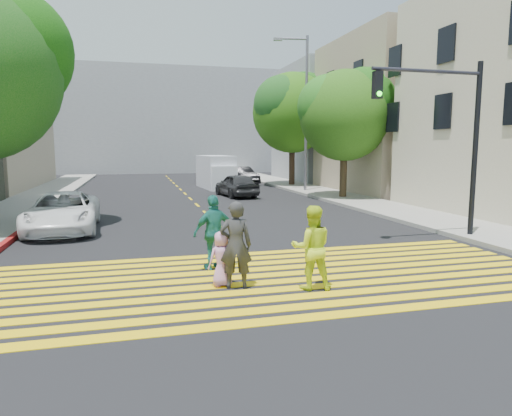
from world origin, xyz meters
name	(u,v)px	position (x,y,z in m)	size (l,w,h in m)	color
ground	(294,296)	(0.00, 0.00, 0.00)	(120.00, 120.00, 0.00)	black
sidewalk_left	(45,194)	(-8.50, 22.00, 0.07)	(3.00, 40.00, 0.15)	gray
sidewalk_right	(348,199)	(8.50, 15.00, 0.07)	(3.00, 60.00, 0.15)	gray
crosswalk	(275,278)	(0.00, 1.28, 0.01)	(13.40, 5.30, 0.01)	yellow
lane_line	(183,191)	(0.00, 22.50, 0.01)	(0.12, 34.40, 0.01)	yellow
building_right_tan	(412,117)	(15.00, 19.00, 5.00)	(10.00, 10.00, 10.00)	tan
building_right_grey	(341,124)	(15.00, 30.00, 5.00)	(10.00, 10.00, 10.00)	gray
backdrop_block	(160,121)	(0.00, 48.00, 6.00)	(30.00, 8.00, 12.00)	gray
tree_right_near	(346,111)	(8.53, 15.52, 5.00)	(6.92, 6.72, 7.39)	#4A351D
tree_right_far	(293,109)	(8.52, 24.48, 5.82)	(7.41, 7.23, 8.63)	black
pedestrian_man	(236,245)	(-1.02, 0.81, 0.93)	(0.68, 0.45, 1.86)	#2E2E2F
pedestrian_woman	(312,248)	(0.51, 0.35, 0.89)	(0.86, 0.67, 1.78)	#D6F223
pedestrian_child	(222,259)	(-1.28, 1.01, 0.60)	(0.59, 0.38, 1.20)	#C988B7
pedestrian_extra	(214,232)	(-1.20, 2.43, 0.92)	(1.07, 0.45, 1.83)	#1F736A
white_sedan	(63,212)	(-5.56, 8.85, 0.70)	(2.31, 5.01, 1.39)	white
dark_car_near	(236,185)	(2.84, 18.46, 0.70)	(1.66, 4.12, 1.40)	#252527
silver_car	(211,173)	(3.43, 31.76, 0.73)	(2.05, 5.04, 1.46)	#969EA5
dark_car_parked	(241,175)	(5.19, 27.37, 0.71)	(1.50, 4.30, 1.42)	black
white_van	(216,173)	(2.64, 24.32, 1.12)	(2.26, 5.13, 2.36)	silver
traffic_signal	(449,125)	(6.48, 4.02, 3.64)	(3.84, 0.33, 5.63)	black
street_lamp	(303,104)	(7.62, 19.98, 5.75)	(2.26, 0.57, 10.01)	slate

